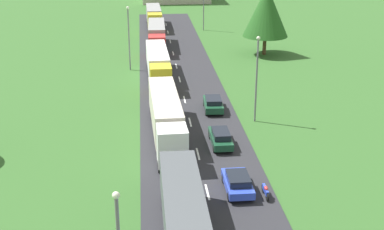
% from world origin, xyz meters
% --- Properties ---
extents(road, '(10.00, 140.00, 0.06)m').
position_xyz_m(road, '(0.00, 24.50, 0.03)').
color(road, '#2B2B30').
rests_on(road, ground).
extents(lane_marking_centre, '(0.16, 124.36, 0.01)m').
position_xyz_m(lane_marking_centre, '(0.00, 22.04, 0.07)').
color(lane_marking_centre, white).
rests_on(lane_marking_centre, road).
extents(truck_lead, '(2.51, 14.56, 3.64)m').
position_xyz_m(truck_lead, '(-2.27, 11.59, 2.15)').
color(truck_lead, blue).
rests_on(truck_lead, road).
extents(truck_second, '(2.89, 14.96, 3.73)m').
position_xyz_m(truck_second, '(-2.54, 29.54, 2.22)').
color(truck_second, white).
rests_on(truck_second, road).
extents(truck_third, '(2.76, 14.14, 3.46)m').
position_xyz_m(truck_third, '(-2.65, 48.46, 2.07)').
color(truck_third, yellow).
rests_on(truck_third, road).
extents(truck_fourth, '(2.78, 13.04, 3.57)m').
position_xyz_m(truck_fourth, '(-2.30, 64.89, 2.10)').
color(truck_fourth, red).
rests_on(truck_fourth, road).
extents(truck_fifth, '(2.59, 12.46, 3.48)m').
position_xyz_m(truck_fifth, '(-2.30, 80.90, 2.08)').
color(truck_fifth, yellow).
rests_on(truck_fifth, road).
extents(car_second, '(1.92, 4.17, 1.42)m').
position_xyz_m(car_second, '(2.27, 18.89, 0.81)').
color(car_second, blue).
rests_on(car_second, road).
extents(car_third, '(1.75, 4.53, 1.46)m').
position_xyz_m(car_third, '(2.22, 27.39, 0.82)').
color(car_third, '#19472D').
rests_on(car_third, road).
extents(car_fourth, '(2.07, 4.42, 1.47)m').
position_xyz_m(car_fourth, '(2.74, 36.37, 0.84)').
color(car_fourth, '#19472D').
rests_on(car_fourth, road).
extents(motorcycle_courier, '(0.28, 1.94, 0.91)m').
position_xyz_m(motorcycle_courier, '(4.17, 17.91, 0.54)').
color(motorcycle_courier, black).
rests_on(motorcycle_courier, road).
extents(lamppost_second, '(0.36, 0.36, 8.69)m').
position_xyz_m(lamppost_second, '(6.53, 33.05, 4.83)').
color(lamppost_second, slate).
rests_on(lamppost_second, ground).
extents(lamppost_third, '(0.36, 0.36, 8.46)m').
position_xyz_m(lamppost_third, '(-6.25, 53.04, 4.71)').
color(lamppost_third, slate).
rests_on(lamppost_third, ground).
extents(lamppost_fourth, '(0.36, 0.36, 7.95)m').
position_xyz_m(lamppost_fourth, '(6.45, 77.72, 4.45)').
color(lamppost_fourth, slate).
rests_on(lamppost_fourth, ground).
extents(tree_maple, '(6.62, 6.62, 10.05)m').
position_xyz_m(tree_maple, '(13.45, 59.63, 6.39)').
color(tree_maple, '#513823').
rests_on(tree_maple, ground).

